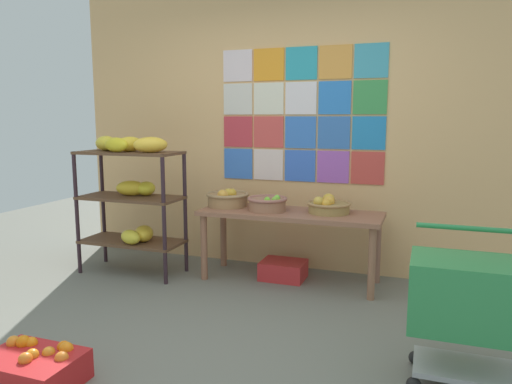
% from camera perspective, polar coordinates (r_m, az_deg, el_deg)
% --- Properties ---
extents(ground, '(9.78, 9.78, 0.00)m').
position_cam_1_polar(ground, '(3.22, -6.44, -18.18)').
color(ground, slate).
extents(back_wall_with_art, '(4.38, 0.07, 2.71)m').
position_cam_1_polar(back_wall_with_art, '(4.66, 3.82, 7.58)').
color(back_wall_with_art, '#E5B072').
rests_on(back_wall_with_art, ground).
extents(banana_shelf_unit, '(0.96, 0.47, 1.29)m').
position_cam_1_polar(banana_shelf_unit, '(4.61, -14.45, 0.55)').
color(banana_shelf_unit, '#2F1E25').
rests_on(banana_shelf_unit, ground).
extents(display_table, '(1.60, 0.56, 0.64)m').
position_cam_1_polar(display_table, '(4.29, 4.05, -3.39)').
color(display_table, '#956047').
rests_on(display_table, ground).
extents(fruit_basket_left, '(0.40, 0.40, 0.17)m').
position_cam_1_polar(fruit_basket_left, '(4.52, -3.36, -0.71)').
color(fruit_basket_left, '#A37B4F').
rests_on(fruit_basket_left, display_table).
extents(fruit_basket_centre, '(0.38, 0.38, 0.17)m').
position_cam_1_polar(fruit_basket_centre, '(4.24, 8.53, -1.59)').
color(fruit_basket_centre, '#9C7E45').
rests_on(fruit_basket_centre, display_table).
extents(fruit_basket_right, '(0.36, 0.36, 0.15)m').
position_cam_1_polar(fruit_basket_right, '(4.29, 1.39, -1.32)').
color(fruit_basket_right, '#9C6B4F').
rests_on(fruit_basket_right, display_table).
extents(produce_crate_under_table, '(0.39, 0.31, 0.16)m').
position_cam_1_polar(produce_crate_under_table, '(4.46, 3.24, -9.16)').
color(produce_crate_under_table, red).
rests_on(produce_crate_under_table, ground).
extents(orange_crate_foreground, '(0.52, 0.37, 0.23)m').
position_cam_1_polar(orange_crate_foreground, '(3.08, -24.80, -18.32)').
color(orange_crate_foreground, red).
rests_on(orange_crate_foreground, ground).
extents(shopping_cart, '(0.62, 0.46, 0.85)m').
position_cam_1_polar(shopping_cart, '(2.88, 23.89, -11.59)').
color(shopping_cart, black).
rests_on(shopping_cart, ground).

